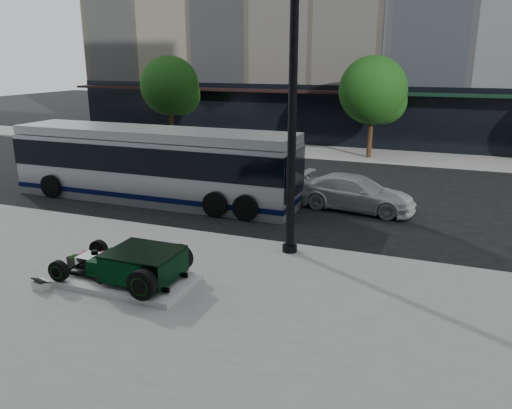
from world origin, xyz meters
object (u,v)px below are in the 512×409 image
at_px(lamppost, 292,128).
at_px(transit_bus, 154,164).
at_px(hot_rod, 137,264).
at_px(white_sedan, 356,193).
at_px(flower_planter, 98,267).

xyz_separation_m(lamppost, transit_bus, (-7.04, 3.87, -2.29)).
xyz_separation_m(hot_rod, white_sedan, (3.87, 8.99, -0.04)).
bearing_deg(white_sedan, transit_bus, 107.77).
height_order(transit_bus, white_sedan, transit_bus).
distance_m(flower_planter, transit_bus, 7.86).
height_order(hot_rod, white_sedan, white_sedan).
relative_size(hot_rod, white_sedan, 0.71).
distance_m(hot_rod, white_sedan, 9.78).
distance_m(lamppost, flower_planter, 6.44).
relative_size(lamppost, white_sedan, 1.75).
relative_size(flower_planter, white_sedan, 0.44).
xyz_separation_m(flower_planter, white_sedan, (5.24, 8.80, 0.32)).
bearing_deg(lamppost, flower_planter, -141.51).
height_order(hot_rod, flower_planter, hot_rod).
height_order(flower_planter, white_sedan, white_sedan).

